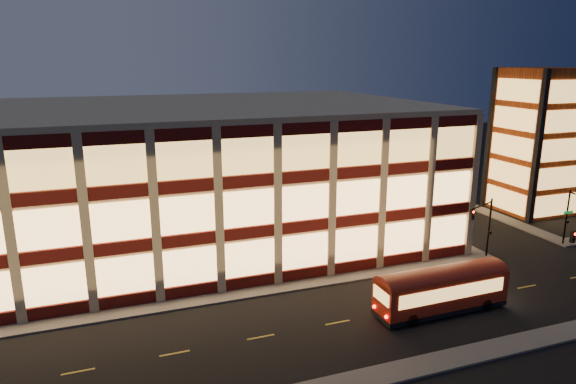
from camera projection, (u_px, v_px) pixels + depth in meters
name	position (u px, v px, depth m)	size (l,w,h in m)	color
ground	(262.00, 297.00, 42.32)	(200.00, 200.00, 0.00)	black
sidewalk_office_south	(224.00, 297.00, 42.21)	(54.00, 2.00, 0.15)	#514F4C
sidewalk_office_east	(395.00, 212.00, 65.40)	(2.00, 30.00, 0.15)	#514F4C
sidewalk_tower_west	(466.00, 204.00, 69.06)	(2.00, 30.00, 0.15)	#514F4C
office_building	(188.00, 172.00, 54.88)	(50.45, 30.45, 14.50)	tan
stair_tower	(537.00, 141.00, 64.21)	(8.60, 8.60, 18.00)	#8C3814
traffic_signal_far	(483.00, 220.00, 48.89)	(3.79, 1.87, 6.00)	black
trolley_bus	(442.00, 287.00, 39.44)	(10.70, 2.92, 3.61)	maroon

